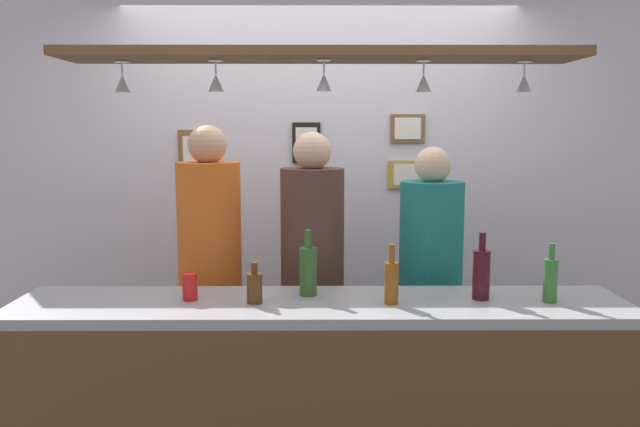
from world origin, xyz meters
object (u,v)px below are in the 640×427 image
(person_left_orange_shirt, at_px, (210,255))
(bottle_champagne_green, at_px, (308,270))
(picture_frame_crest, at_px, (306,143))
(picture_frame_upper_small, at_px, (408,128))
(picture_frame_caricature, at_px, (199,156))
(person_middle_brown_shirt, at_px, (312,259))
(bottle_beer_green_import, at_px, (550,279))
(bottle_beer_amber_tall, at_px, (392,281))
(bottle_wine_dark_red, at_px, (481,273))
(bottle_beer_brown_stubby, at_px, (254,287))
(drink_can, at_px, (190,287))
(person_right_teal_shirt, at_px, (430,268))
(picture_frame_lower_pair, at_px, (411,175))

(person_left_orange_shirt, xyz_separation_m, bottle_champagne_green, (0.54, -0.54, 0.04))
(picture_frame_crest, bearing_deg, picture_frame_upper_small, 0.00)
(person_left_orange_shirt, height_order, picture_frame_caricature, person_left_orange_shirt)
(person_middle_brown_shirt, height_order, picture_frame_crest, picture_frame_crest)
(person_middle_brown_shirt, bearing_deg, bottle_beer_green_import, -32.70)
(bottle_beer_amber_tall, bearing_deg, bottle_beer_green_import, 1.77)
(person_left_orange_shirt, xyz_separation_m, bottle_wine_dark_red, (1.30, -0.62, 0.04))
(bottle_beer_green_import, relative_size, bottle_champagne_green, 0.87)
(person_middle_brown_shirt, bearing_deg, bottle_beer_amber_tall, -63.35)
(bottle_wine_dark_red, relative_size, bottle_beer_brown_stubby, 1.67)
(person_middle_brown_shirt, xyz_separation_m, drink_can, (-0.54, -0.63, 0.01))
(bottle_champagne_green, bearing_deg, bottle_wine_dark_red, -5.55)
(bottle_beer_brown_stubby, bearing_deg, bottle_beer_amber_tall, -1.22)
(person_middle_brown_shirt, relative_size, person_right_teal_shirt, 1.05)
(picture_frame_crest, bearing_deg, person_right_teal_shirt, -48.06)
(picture_frame_caricature, bearing_deg, drink_can, -81.78)
(bottle_beer_green_import, height_order, drink_can, bottle_beer_green_import)
(bottle_beer_green_import, bearing_deg, person_left_orange_shirt, 157.23)
(person_middle_brown_shirt, xyz_separation_m, picture_frame_lower_pair, (0.64, 0.76, 0.40))
(bottle_beer_amber_tall, xyz_separation_m, bottle_beer_brown_stubby, (-0.59, 0.01, -0.03))
(bottle_beer_green_import, bearing_deg, person_middle_brown_shirt, 147.30)
(person_middle_brown_shirt, relative_size, bottle_beer_brown_stubby, 9.54)
(bottle_champagne_green, height_order, picture_frame_upper_small, picture_frame_upper_small)
(person_left_orange_shirt, height_order, bottle_beer_green_import, person_left_orange_shirt)
(picture_frame_crest, bearing_deg, person_left_orange_shirt, -123.86)
(bottle_beer_amber_tall, height_order, picture_frame_upper_small, picture_frame_upper_small)
(person_right_teal_shirt, bearing_deg, bottle_beer_amber_tall, -112.93)
(person_right_teal_shirt, relative_size, picture_frame_lower_pair, 5.46)
(picture_frame_upper_small, distance_m, picture_frame_caricature, 1.35)
(bottle_beer_amber_tall, distance_m, picture_frame_caricature, 1.87)
(bottle_wine_dark_red, height_order, picture_frame_upper_small, picture_frame_upper_small)
(picture_frame_upper_small, xyz_separation_m, picture_frame_crest, (-0.65, 0.00, -0.09))
(bottle_beer_amber_tall, distance_m, drink_can, 0.88)
(bottle_beer_green_import, bearing_deg, picture_frame_crest, 127.23)
(drink_can, bearing_deg, person_left_orange_shirt, 91.39)
(picture_frame_crest, bearing_deg, picture_frame_caricature, 180.00)
(bottle_beer_brown_stubby, height_order, bottle_beer_green_import, bottle_beer_green_import)
(drink_can, height_order, picture_frame_caricature, picture_frame_caricature)
(bottle_wine_dark_red, height_order, picture_frame_caricature, picture_frame_caricature)
(person_right_teal_shirt, height_order, bottle_champagne_green, person_right_teal_shirt)
(person_right_teal_shirt, height_order, drink_can, person_right_teal_shirt)
(person_middle_brown_shirt, bearing_deg, picture_frame_lower_pair, 50.01)
(bottle_wine_dark_red, bearing_deg, drink_can, -179.55)
(person_right_teal_shirt, distance_m, picture_frame_caricature, 1.67)
(person_left_orange_shirt, distance_m, person_right_teal_shirt, 1.19)
(person_middle_brown_shirt, height_order, person_right_teal_shirt, person_middle_brown_shirt)
(person_middle_brown_shirt, bearing_deg, picture_frame_caricature, 134.17)
(bottle_beer_brown_stubby, distance_m, picture_frame_caricature, 1.60)
(bottle_champagne_green, bearing_deg, picture_frame_lower_pair, 63.45)
(bottle_beer_green_import, height_order, picture_frame_crest, picture_frame_crest)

